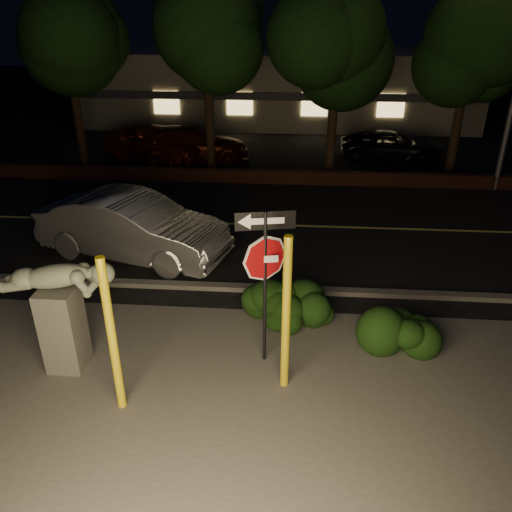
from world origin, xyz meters
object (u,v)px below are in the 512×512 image
(yellow_pole_left, at_px, (112,337))
(parked_car_dark, at_px, (391,146))
(signpost, at_px, (265,259))
(silver_sedan, at_px, (133,227))
(parked_car_darkred, at_px, (190,144))
(parked_car_red, at_px, (156,142))
(yellow_pole_right, at_px, (286,316))
(sculpture, at_px, (61,304))

(yellow_pole_left, height_order, parked_car_dark, yellow_pole_left)
(signpost, relative_size, silver_sedan, 0.59)
(parked_car_darkred, bearing_deg, parked_car_red, 82.78)
(parked_car_dark, bearing_deg, yellow_pole_left, 159.41)
(yellow_pole_left, distance_m, parked_car_red, 15.75)
(yellow_pole_left, bearing_deg, signpost, 32.05)
(silver_sedan, distance_m, parked_car_red, 9.82)
(yellow_pole_right, distance_m, sculpture, 4.03)
(yellow_pole_right, distance_m, silver_sedan, 6.56)
(signpost, bearing_deg, parked_car_red, 100.95)
(yellow_pole_right, xyz_separation_m, parked_car_red, (-6.15, 14.60, -0.66))
(yellow_pole_right, height_order, signpost, signpost)
(yellow_pole_right, height_order, sculpture, yellow_pole_right)
(signpost, bearing_deg, silver_sedan, 120.31)
(signpost, relative_size, parked_car_darkred, 0.59)
(yellow_pole_right, bearing_deg, parked_car_darkred, 107.44)
(yellow_pole_right, xyz_separation_m, sculpture, (-4.03, 0.21, -0.10))
(sculpture, bearing_deg, signpost, 7.43)
(silver_sedan, bearing_deg, parked_car_dark, -22.51)
(yellow_pole_left, height_order, sculpture, yellow_pole_left)
(signpost, height_order, silver_sedan, signpost)
(parked_car_red, bearing_deg, yellow_pole_left, -147.56)
(yellow_pole_left, bearing_deg, parked_car_dark, 66.59)
(parked_car_red, height_order, parked_car_darkred, parked_car_red)
(signpost, relative_size, parked_car_dark, 0.68)
(sculpture, relative_size, parked_car_dark, 0.50)
(parked_car_red, bearing_deg, silver_sedan, -148.80)
(yellow_pole_left, relative_size, signpost, 0.93)
(yellow_pole_right, bearing_deg, signpost, 120.16)
(sculpture, height_order, parked_car_dark, sculpture)
(parked_car_darkred, bearing_deg, yellow_pole_left, 177.42)
(parked_car_darkred, bearing_deg, yellow_pole_right, -172.04)
(sculpture, bearing_deg, yellow_pole_right, -3.19)
(yellow_pole_right, height_order, silver_sedan, yellow_pole_right)
(yellow_pole_left, distance_m, signpost, 2.86)
(signpost, xyz_separation_m, sculpture, (-3.62, -0.48, -0.80))
(parked_car_darkred, bearing_deg, sculpture, 172.81)
(signpost, height_order, parked_car_red, signpost)
(signpost, distance_m, parked_car_dark, 15.73)
(signpost, height_order, parked_car_dark, signpost)
(parked_car_red, bearing_deg, yellow_pole_right, -137.23)
(sculpture, relative_size, silver_sedan, 0.43)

